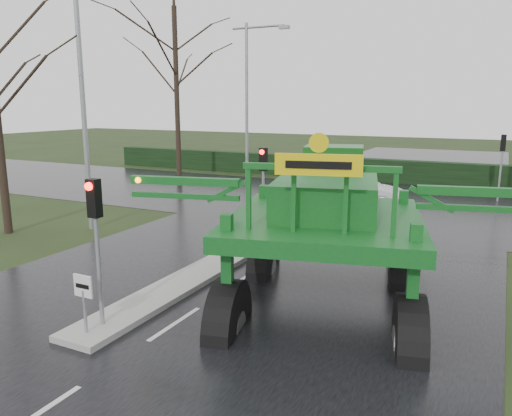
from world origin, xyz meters
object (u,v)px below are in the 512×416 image
at_px(keep_left_sign, 84,294).
at_px(traffic_signal_far, 502,153).
at_px(traffic_signal_near, 95,221).
at_px(street_light_left_far, 251,89).
at_px(white_sedan, 358,206).
at_px(street_light_left_near, 87,80).
at_px(crop_sprayer, 230,213).
at_px(traffic_signal_mid, 263,173).

bearing_deg(keep_left_sign, traffic_signal_far, 70.07).
relative_size(traffic_signal_near, traffic_signal_far, 1.00).
relative_size(traffic_signal_near, street_light_left_far, 0.35).
bearing_deg(white_sedan, traffic_signal_near, 171.87).
distance_m(keep_left_sign, street_light_left_far, 23.11).
bearing_deg(traffic_signal_far, keep_left_sign, 70.07).
distance_m(street_light_left_near, crop_sprayer, 11.22).
distance_m(keep_left_sign, white_sedan, 17.18).
height_order(keep_left_sign, street_light_left_far, street_light_left_far).
bearing_deg(crop_sprayer, white_sedan, 79.81).
height_order(traffic_signal_near, crop_sprayer, crop_sprayer).
xyz_separation_m(keep_left_sign, crop_sprayer, (2.42, 2.20, 1.62)).
bearing_deg(street_light_left_far, white_sedan, -27.82).
bearing_deg(street_light_left_far, street_light_left_near, -90.00).
bearing_deg(keep_left_sign, white_sedan, 85.07).
height_order(street_light_left_near, crop_sprayer, street_light_left_near).
height_order(traffic_signal_near, street_light_left_far, street_light_left_far).
xyz_separation_m(traffic_signal_near, crop_sprayer, (2.42, 1.71, 0.09)).
relative_size(traffic_signal_mid, white_sedan, 0.78).
bearing_deg(traffic_signal_far, crop_sprayer, 74.44).
bearing_deg(traffic_signal_near, traffic_signal_far, 69.64).
bearing_deg(crop_sprayer, traffic_signal_mid, 95.79).
bearing_deg(crop_sprayer, traffic_signal_near, -158.68).
height_order(traffic_signal_near, white_sedan, traffic_signal_near).
bearing_deg(street_light_left_far, traffic_signal_near, -71.83).
relative_size(street_light_left_near, white_sedan, 2.20).
bearing_deg(keep_left_sign, traffic_signal_mid, 90.00).
bearing_deg(traffic_signal_mid, traffic_signal_far, 58.07).
bearing_deg(traffic_signal_mid, white_sedan, 79.69).
height_order(traffic_signal_mid, street_light_left_far, street_light_left_far).
relative_size(traffic_signal_far, crop_sprayer, 0.36).
relative_size(street_light_left_near, crop_sprayer, 1.01).
height_order(traffic_signal_mid, crop_sprayer, crop_sprayer).
height_order(traffic_signal_far, crop_sprayer, crop_sprayer).
xyz_separation_m(traffic_signal_far, white_sedan, (-6.33, -4.42, -2.59)).
bearing_deg(white_sedan, traffic_signal_far, -58.10).
relative_size(traffic_signal_far, white_sedan, 0.78).
distance_m(keep_left_sign, crop_sprayer, 3.65).
relative_size(street_light_left_near, street_light_left_far, 1.00).
xyz_separation_m(keep_left_sign, street_light_left_far, (-6.89, 21.50, 4.93)).
xyz_separation_m(traffic_signal_near, traffic_signal_mid, (0.00, 8.50, 0.00)).
height_order(traffic_signal_near, traffic_signal_far, same).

